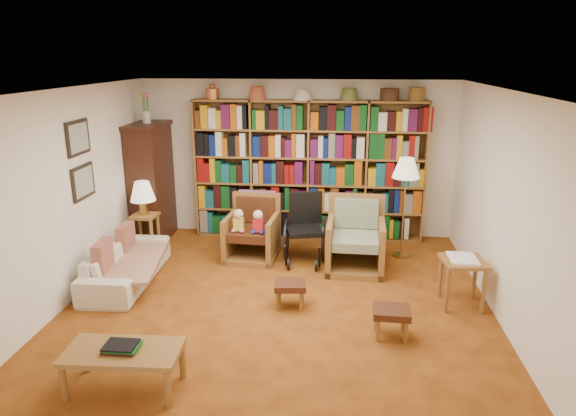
# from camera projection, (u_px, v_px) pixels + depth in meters

# --- Properties ---
(floor) EXTENTS (5.00, 5.00, 0.00)m
(floor) POSITION_uv_depth(u_px,v_px,m) (279.00, 300.00, 6.22)
(floor) COLOR #9A4E17
(floor) RESTS_ON ground
(ceiling) EXTENTS (5.00, 5.00, 0.00)m
(ceiling) POSITION_uv_depth(u_px,v_px,m) (278.00, 90.00, 5.51)
(ceiling) COLOR white
(ceiling) RESTS_ON wall_back
(wall_back) EXTENTS (5.00, 0.00, 5.00)m
(wall_back) POSITION_uv_depth(u_px,v_px,m) (297.00, 159.00, 8.25)
(wall_back) COLOR white
(wall_back) RESTS_ON floor
(wall_front) EXTENTS (5.00, 0.00, 5.00)m
(wall_front) POSITION_uv_depth(u_px,v_px,m) (236.00, 302.00, 3.48)
(wall_front) COLOR white
(wall_front) RESTS_ON floor
(wall_left) EXTENTS (0.00, 5.00, 5.00)m
(wall_left) POSITION_uv_depth(u_px,v_px,m) (70.00, 196.00, 6.10)
(wall_left) COLOR white
(wall_left) RESTS_ON floor
(wall_right) EXTENTS (0.00, 5.00, 5.00)m
(wall_right) POSITION_uv_depth(u_px,v_px,m) (505.00, 208.00, 5.63)
(wall_right) COLOR white
(wall_right) RESTS_ON floor
(bookshelf) EXTENTS (3.60, 0.30, 2.42)m
(bookshelf) POSITION_uv_depth(u_px,v_px,m) (308.00, 166.00, 8.09)
(bookshelf) COLOR olive
(bookshelf) RESTS_ON floor
(curio_cabinet) EXTENTS (0.50, 0.95, 2.40)m
(curio_cabinet) POSITION_uv_depth(u_px,v_px,m) (151.00, 181.00, 8.07)
(curio_cabinet) COLOR #3E1B10
(curio_cabinet) RESTS_ON floor
(framed_pictures) EXTENTS (0.03, 0.52, 0.97)m
(framed_pictures) POSITION_uv_depth(u_px,v_px,m) (81.00, 160.00, 6.28)
(framed_pictures) COLOR black
(framed_pictures) RESTS_ON wall_left
(sofa) EXTENTS (1.72, 0.72, 0.50)m
(sofa) POSITION_uv_depth(u_px,v_px,m) (126.00, 264.00, 6.68)
(sofa) COLOR beige
(sofa) RESTS_ON floor
(sofa_throw) EXTENTS (1.00, 1.58, 0.04)m
(sofa_throw) POSITION_uv_depth(u_px,v_px,m) (130.00, 260.00, 6.67)
(sofa_throw) COLOR beige
(sofa_throw) RESTS_ON sofa
(cushion_left) EXTENTS (0.13, 0.39, 0.39)m
(cushion_left) POSITION_uv_depth(u_px,v_px,m) (126.00, 240.00, 6.97)
(cushion_left) COLOR maroon
(cushion_left) RESTS_ON sofa
(cushion_right) EXTENTS (0.16, 0.41, 0.40)m
(cushion_right) POSITION_uv_depth(u_px,v_px,m) (103.00, 259.00, 6.31)
(cushion_right) COLOR maroon
(cushion_right) RESTS_ON sofa
(side_table_lamp) EXTENTS (0.38, 0.38, 0.61)m
(side_table_lamp) POSITION_uv_depth(u_px,v_px,m) (145.00, 226.00, 7.59)
(side_table_lamp) COLOR olive
(side_table_lamp) RESTS_ON floor
(table_lamp) EXTENTS (0.37, 0.37, 0.50)m
(table_lamp) POSITION_uv_depth(u_px,v_px,m) (143.00, 192.00, 7.44)
(table_lamp) COLOR #B48539
(table_lamp) RESTS_ON side_table_lamp
(armchair_leather) EXTENTS (0.78, 0.83, 0.92)m
(armchair_leather) POSITION_uv_depth(u_px,v_px,m) (253.00, 231.00, 7.52)
(armchair_leather) COLOR olive
(armchair_leather) RESTS_ON floor
(armchair_sage) EXTENTS (0.81, 0.85, 0.98)m
(armchair_sage) POSITION_uv_depth(u_px,v_px,m) (355.00, 241.00, 7.14)
(armchair_sage) COLOR olive
(armchair_sage) RESTS_ON floor
(wheelchair) EXTENTS (0.58, 0.78, 0.98)m
(wheelchair) POSITION_uv_depth(u_px,v_px,m) (305.00, 230.00, 7.34)
(wheelchair) COLOR black
(wheelchair) RESTS_ON floor
(floor_lamp) EXTENTS (0.39, 0.39, 1.48)m
(floor_lamp) POSITION_uv_depth(u_px,v_px,m) (406.00, 172.00, 7.24)
(floor_lamp) COLOR #B48539
(floor_lamp) RESTS_ON floor
(side_table_papers) EXTENTS (0.53, 0.53, 0.61)m
(side_table_papers) POSITION_uv_depth(u_px,v_px,m) (463.00, 268.00, 5.98)
(side_table_papers) COLOR olive
(side_table_papers) RESTS_ON floor
(footstool_a) EXTENTS (0.40, 0.35, 0.31)m
(footstool_a) POSITION_uv_depth(u_px,v_px,m) (290.00, 287.00, 6.01)
(footstool_a) COLOR #4A2213
(footstool_a) RESTS_ON floor
(footstool_b) EXTENTS (0.39, 0.34, 0.32)m
(footstool_b) POSITION_uv_depth(u_px,v_px,m) (392.00, 314.00, 5.36)
(footstool_b) COLOR #4A2213
(footstool_b) RESTS_ON floor
(coffee_table) EXTENTS (1.03, 0.55, 0.44)m
(coffee_table) POSITION_uv_depth(u_px,v_px,m) (123.00, 354.00, 4.50)
(coffee_table) COLOR olive
(coffee_table) RESTS_ON floor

